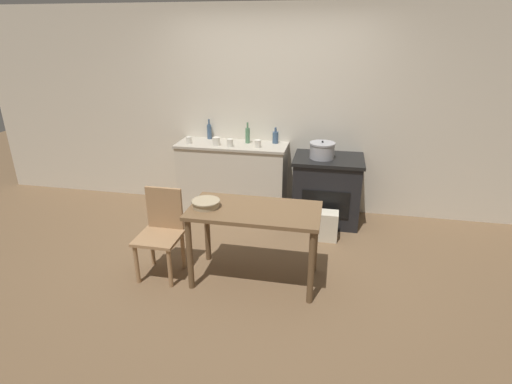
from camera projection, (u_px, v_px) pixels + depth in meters
The scene contains 16 objects.
ground_plane at pixel (246, 265), 4.09m from camera, with size 14.00×14.00×0.00m, color brown.
wall_back at pixel (272, 112), 5.06m from camera, with size 8.00×0.07×2.55m.
counter_cabinet at pixel (233, 178), 5.19m from camera, with size 1.40×0.52×0.91m.
stove at pixel (327, 189), 4.92m from camera, with size 0.83×0.66×0.82m.
work_table at pixel (255, 220), 3.63m from camera, with size 1.19×0.61×0.74m.
chair at pixel (161, 230), 3.82m from camera, with size 0.40×0.40×0.85m.
flour_sack at pixel (326, 226), 4.54m from camera, with size 0.27×0.19×0.34m, color beige.
stock_pot at pixel (322, 150), 4.71m from camera, with size 0.30×0.30×0.21m.
mixing_bowl_large at pixel (206, 203), 3.61m from camera, with size 0.26×0.26×0.07m.
bottle_far_left at pixel (275, 137), 5.02m from camera, with size 0.07×0.07×0.20m.
bottle_left at pixel (209, 131), 5.22m from camera, with size 0.06×0.06×0.26m.
bottle_mid_left at pixel (248, 135), 5.02m from camera, with size 0.06×0.06×0.26m.
cup_center_left at pixel (189, 140), 5.02m from camera, with size 0.07×0.07×0.08m, color silver.
cup_center at pixel (258, 144), 4.85m from camera, with size 0.08×0.08×0.09m, color silver.
cup_center_right at pixel (216, 141), 4.94m from camera, with size 0.09×0.09×0.10m, color silver.
cup_mid_right at pixel (230, 143), 4.88m from camera, with size 0.08×0.08×0.10m, color silver.
Camera 1 is at (0.80, -3.43, 2.22)m, focal length 28.00 mm.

